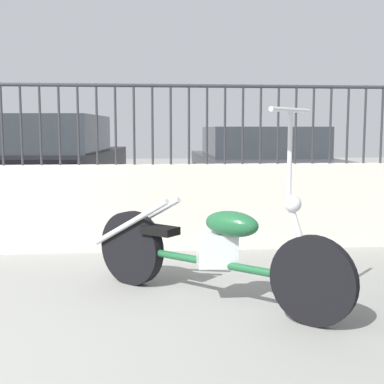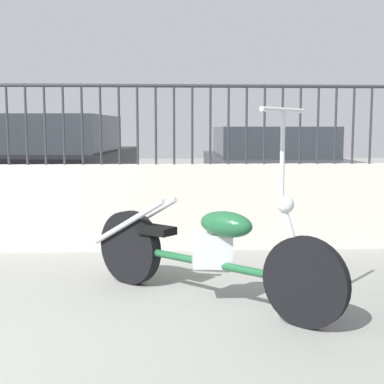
{
  "view_description": "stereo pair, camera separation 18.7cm",
  "coord_description": "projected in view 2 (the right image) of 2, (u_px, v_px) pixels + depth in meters",
  "views": [
    {
      "loc": [
        1.39,
        -2.61,
        1.25
      ],
      "look_at": [
        1.81,
        2.02,
        0.7
      ],
      "focal_mm": 50.0,
      "sensor_mm": 36.0,
      "label": 1
    },
    {
      "loc": [
        1.58,
        -2.62,
        1.25
      ],
      "look_at": [
        1.81,
        2.02,
        0.7
      ],
      "focal_mm": 50.0,
      "sensor_mm": 36.0,
      "label": 2
    }
  ],
  "objects": [
    {
      "name": "low_wall",
      "position": [
        11.0,
        208.0,
        5.46
      ],
      "size": [
        10.97,
        0.18,
        0.89
      ],
      "color": "beige",
      "rests_on": "ground_plane"
    },
    {
      "name": "fence_railing",
      "position": [
        7.0,
        111.0,
        5.34
      ],
      "size": [
        10.97,
        0.04,
        0.81
      ],
      "color": "#2D2D33",
      "rests_on": "low_wall"
    },
    {
      "name": "motorcycle_green",
      "position": [
        196.0,
        249.0,
        3.9
      ],
      "size": [
        1.72,
        1.56,
        1.39
      ],
      "rotation": [
        0.0,
        0.0,
        -0.73
      ],
      "color": "black",
      "rests_on": "ground_plane"
    },
    {
      "name": "car_black",
      "position": [
        57.0,
        163.0,
        8.27
      ],
      "size": [
        2.28,
        4.63,
        1.45
      ],
      "rotation": [
        0.0,
        0.0,
        1.48
      ],
      "color": "black",
      "rests_on": "ground_plane"
    },
    {
      "name": "car_dark_grey",
      "position": [
        269.0,
        167.0,
        8.51
      ],
      "size": [
        1.92,
        3.95,
        1.28
      ],
      "rotation": [
        0.0,
        0.0,
        1.56
      ],
      "color": "black",
      "rests_on": "ground_plane"
    }
  ]
}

